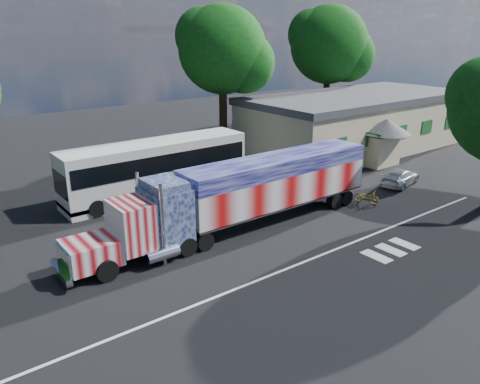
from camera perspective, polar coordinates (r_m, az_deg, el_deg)
ground at (r=25.98m, az=4.03°, el=-5.70°), size 100.00×100.00×0.00m
lane_markings at (r=24.76m, az=12.86°, el=-7.47°), size 30.00×2.67×0.01m
semi_truck at (r=26.59m, az=0.70°, el=-0.08°), size 19.48×3.08×4.15m
coach_bus at (r=32.51m, az=-10.11°, el=2.92°), size 13.04×3.04×3.79m
hall_building at (r=46.33m, az=14.00°, el=8.32°), size 22.40×12.80×5.20m
parked_car at (r=36.52m, az=18.96°, el=1.72°), size 4.37×2.48×1.19m
woman at (r=23.68m, az=-9.47°, el=-6.41°), size 0.61×0.44×1.57m
bicycle at (r=32.05m, az=15.18°, el=-0.58°), size 1.18×1.76×0.87m
tree_far_ne at (r=54.06m, az=10.95°, el=17.17°), size 8.78×8.36×13.55m
tree_ne_a at (r=41.22m, az=-1.97°, el=16.87°), size 7.80×7.43×13.03m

